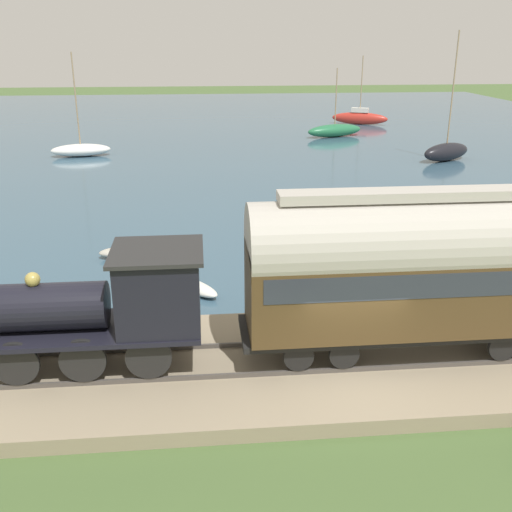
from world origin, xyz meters
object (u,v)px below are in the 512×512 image
at_px(sailboat_black, 446,151).
at_px(sailboat_red, 360,118).
at_px(sailboat_green, 335,130).
at_px(rowboat_far_out, 194,287).
at_px(passenger_coach, 421,265).
at_px(rowboat_mid_harbor, 392,248).
at_px(steam_locomotive, 105,302).
at_px(sailboat_white, 81,150).
at_px(rowboat_off_pier, 131,252).

bearing_deg(sailboat_black, sailboat_red, -23.76).
bearing_deg(sailboat_green, rowboat_far_out, 140.74).
relative_size(passenger_coach, rowboat_mid_harbor, 3.08).
bearing_deg(sailboat_green, steam_locomotive, 140.70).
relative_size(passenger_coach, sailboat_green, 1.57).
xyz_separation_m(sailboat_white, sailboat_black, (-4.36, -26.29, 0.20)).
height_order(rowboat_far_out, rowboat_off_pier, rowboat_off_pier).
relative_size(sailboat_white, sailboat_red, 1.11).
bearing_deg(passenger_coach, steam_locomotive, 90.00).
xyz_separation_m(steam_locomotive, rowboat_far_out, (5.55, -2.09, -2.03)).
distance_m(passenger_coach, sailboat_green, 39.67).
distance_m(steam_locomotive, sailboat_green, 41.69).
xyz_separation_m(rowboat_far_out, rowboat_mid_harbor, (3.39, -8.16, -0.03)).
bearing_deg(sailboat_red, steam_locomotive, -177.46).
height_order(passenger_coach, sailboat_white, sailboat_white).
height_order(rowboat_far_out, rowboat_mid_harbor, rowboat_far_out).
distance_m(sailboat_red, rowboat_far_out, 44.49).
height_order(sailboat_white, rowboat_far_out, sailboat_white).
bearing_deg(passenger_coach, rowboat_mid_harbor, -14.57).
bearing_deg(sailboat_white, sailboat_green, -78.82).
height_order(steam_locomotive, rowboat_mid_harbor, steam_locomotive).
distance_m(sailboat_green, rowboat_off_pier, 33.30).
height_order(rowboat_off_pier, rowboat_mid_harbor, rowboat_off_pier).
bearing_deg(rowboat_mid_harbor, sailboat_white, 48.27).
bearing_deg(steam_locomotive, sailboat_red, -21.91).
bearing_deg(passenger_coach, sailboat_black, -23.79).
distance_m(sailboat_white, sailboat_black, 26.65).
xyz_separation_m(passenger_coach, sailboat_black, (27.42, -12.09, -2.21)).
distance_m(passenger_coach, sailboat_black, 30.05).
height_order(steam_locomotive, sailboat_black, sailboat_black).
bearing_deg(sailboat_green, rowboat_off_pier, 134.45).
distance_m(steam_locomotive, rowboat_off_pier, 9.51).
bearing_deg(sailboat_black, rowboat_mid_harbor, 124.84).
bearing_deg(rowboat_mid_harbor, rowboat_far_out, 124.93).
bearing_deg(sailboat_white, rowboat_off_pier, -173.50).
relative_size(passenger_coach, rowboat_far_out, 4.02).
relative_size(steam_locomotive, rowboat_mid_harbor, 2.10).
bearing_deg(sailboat_black, sailboat_white, 53.29).
bearing_deg(passenger_coach, sailboat_green, -9.58).
bearing_deg(rowboat_far_out, rowboat_mid_harbor, -16.90).
xyz_separation_m(rowboat_off_pier, rowboat_mid_harbor, (-0.34, -10.67, -0.07)).
height_order(passenger_coach, sailboat_red, sailboat_red).
xyz_separation_m(sailboat_white, rowboat_off_pier, (-22.49, -5.86, -0.26)).
distance_m(steam_locomotive, passenger_coach, 7.96).
height_order(sailboat_white, rowboat_off_pier, sailboat_white).
xyz_separation_m(sailboat_red, rowboat_far_out, (-41.22, 16.73, -0.48)).
relative_size(steam_locomotive, rowboat_off_pier, 2.45).
bearing_deg(rowboat_mid_harbor, steam_locomotive, 143.48).
distance_m(sailboat_black, rowboat_mid_harbor, 20.90).
height_order(sailboat_black, rowboat_off_pier, sailboat_black).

